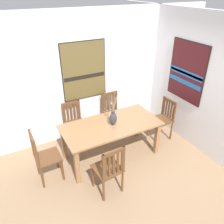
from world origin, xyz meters
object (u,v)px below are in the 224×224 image
centerpiece_vase (113,118)px  chair_0 (163,118)px  chair_3 (109,169)px  chair_4 (74,122)px  painting_on_back_wall (84,71)px  dining_table (111,129)px  painting_on_side_wall (187,72)px  chair_2 (112,112)px  chair_1 (44,156)px

centerpiece_vase → chair_0: centerpiece_vase is taller
chair_3 → chair_0: bearing=25.1°
chair_4 → painting_on_back_wall: 1.10m
dining_table → painting_on_side_wall: 1.93m
chair_2 → painting_on_side_wall: (1.29, -0.82, 1.02)m
chair_0 → painting_on_side_wall: 1.10m
chair_2 → chair_0: bearing=-41.0°
painting_on_side_wall → chair_2: bearing=147.5°
chair_0 → chair_1: chair_1 is taller
centerpiece_vase → chair_1: (-1.34, 0.01, -0.39)m
centerpiece_vase → chair_2: size_ratio=0.80×
centerpiece_vase → chair_1: 1.39m
chair_4 → chair_1: bearing=-135.4°
chair_0 → chair_3: bearing=-154.9°
chair_0 → chair_4: chair_0 is taller
chair_1 → dining_table: bearing=0.8°
painting_on_side_wall → chair_4: bearing=159.1°
chair_1 → chair_4: bearing=44.6°
centerpiece_vase → painting_on_side_wall: (1.69, -0.02, 0.62)m
chair_2 → chair_4: (-0.91, 0.02, -0.00)m
chair_3 → chair_4: 1.61m
dining_table → chair_3: bearing=-119.5°
chair_4 → painting_on_side_wall: (2.20, -0.84, 1.02)m
chair_0 → dining_table: bearing=-179.0°
painting_on_side_wall → painting_on_back_wall: bearing=149.4°
chair_2 → chair_4: size_ratio=1.03×
chair_0 → chair_1: (-2.62, -0.04, 0.01)m
chair_0 → painting_on_side_wall: size_ratio=0.76×
centerpiece_vase → chair_3: centerpiece_vase is taller
centerpiece_vase → chair_1: centerpiece_vase is taller
painting_on_side_wall → chair_3: bearing=-160.6°
chair_1 → chair_0: bearing=0.9°
chair_4 → painting_on_side_wall: painting_on_side_wall is taller
painting_on_back_wall → painting_on_side_wall: (1.81, -1.07, 0.02)m
chair_0 → painting_on_back_wall: (-1.40, 1.01, 1.01)m
centerpiece_vase → chair_0: 1.34m
chair_1 → chair_2: bearing=24.6°
centerpiece_vase → chair_4: (-0.51, 0.83, -0.40)m
chair_0 → chair_3: 1.95m
chair_1 → centerpiece_vase: bearing=-0.2°
painting_on_back_wall → painting_on_side_wall: bearing=-30.6°
dining_table → chair_4: bearing=120.6°
chair_3 → painting_on_side_wall: 2.52m
dining_table → chair_3: (-0.46, -0.81, -0.13)m
chair_4 → chair_0: bearing=-23.6°
centerpiece_vase → painting_on_side_wall: bearing=-0.6°
dining_table → centerpiece_vase: 0.26m
chair_0 → chair_4: bearing=156.4°
chair_3 → chair_1: bearing=137.1°
dining_table → chair_0: chair_0 is taller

